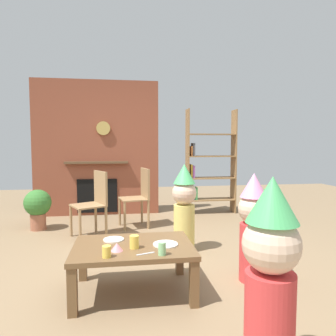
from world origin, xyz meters
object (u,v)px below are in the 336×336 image
at_px(child_by_the_chairs, 184,205).
at_px(dining_chair_middle, 139,194).
at_px(child_with_cone_hat, 271,274).
at_px(child_in_pink, 253,224).
at_px(paper_plate_rear, 114,240).
at_px(paper_plate_front, 165,244).
at_px(birthday_cake_slice, 117,247).
at_px(bookshelf, 207,166).
at_px(coffee_table, 133,252).
at_px(paper_cup_near_left, 107,252).
at_px(paper_cup_center, 134,242).
at_px(potted_plant_tall, 259,203).
at_px(paper_cup_near_right, 162,249).
at_px(potted_plant_short, 38,206).
at_px(dining_chair_left, 94,200).

bearing_deg(child_by_the_chairs, dining_chair_middle, -124.91).
relative_size(child_with_cone_hat, child_in_pink, 1.10).
bearing_deg(paper_plate_rear, dining_chair_middle, 80.18).
distance_m(paper_plate_front, birthday_cake_slice, 0.42).
xyz_separation_m(bookshelf, coffee_table, (-1.47, -2.92, -0.52)).
relative_size(paper_cup_near_left, paper_cup_center, 0.83).
bearing_deg(potted_plant_tall, bookshelf, 130.27).
bearing_deg(child_by_the_chairs, paper_cup_near_left, -1.20).
xyz_separation_m(birthday_cake_slice, child_by_the_chairs, (0.77, 1.08, 0.10)).
height_order(coffee_table, potted_plant_tall, potted_plant_tall).
distance_m(paper_cup_center, paper_plate_rear, 0.30).
bearing_deg(potted_plant_tall, child_with_cone_hat, -114.04).
relative_size(paper_cup_near_left, birthday_cake_slice, 0.89).
height_order(coffee_table, dining_chair_middle, dining_chair_middle).
relative_size(paper_cup_near_right, paper_cup_center, 0.95).
bearing_deg(bookshelf, child_in_pink, -97.23).
height_order(coffee_table, paper_cup_center, paper_cup_center).
distance_m(bookshelf, potted_plant_short, 2.94).
bearing_deg(dining_chair_left, paper_plate_rear, 73.98).
xyz_separation_m(paper_cup_near_right, paper_plate_front, (0.06, 0.23, -0.04)).
xyz_separation_m(dining_chair_left, potted_plant_tall, (2.60, 0.42, -0.19)).
distance_m(paper_plate_rear, dining_chair_left, 1.59).
xyz_separation_m(bookshelf, potted_plant_short, (-2.80, -0.74, -0.51)).
bearing_deg(dining_chair_left, potted_plant_short, -54.89).
xyz_separation_m(potted_plant_tall, potted_plant_short, (-3.46, 0.04, 0.04)).
height_order(child_in_pink, potted_plant_short, child_in_pink).
height_order(paper_plate_front, paper_plate_rear, same).
distance_m(bookshelf, child_by_the_chairs, 2.15).
height_order(paper_cup_center, child_with_cone_hat, child_with_cone_hat).
distance_m(bookshelf, paper_cup_center, 3.36).
height_order(paper_cup_near_right, paper_cup_center, paper_cup_center).
distance_m(paper_plate_front, potted_plant_tall, 2.86).
bearing_deg(coffee_table, birthday_cake_slice, -136.85).
relative_size(paper_cup_near_right, child_by_the_chairs, 0.10).
distance_m(paper_cup_near_right, paper_cup_center, 0.28).
distance_m(paper_plate_front, dining_chair_left, 1.91).
xyz_separation_m(bookshelf, child_in_pink, (-0.36, -2.85, -0.34)).
height_order(child_with_cone_hat, dining_chair_left, child_with_cone_hat).
relative_size(paper_cup_near_left, dining_chair_middle, 0.10).
relative_size(coffee_table, paper_plate_rear, 5.58).
bearing_deg(paper_plate_front, dining_chair_middle, 92.60).
height_order(bookshelf, potted_plant_short, bookshelf).
height_order(coffee_table, potted_plant_short, potted_plant_short).
xyz_separation_m(coffee_table, paper_plate_front, (0.27, -0.04, 0.07)).
bearing_deg(bookshelf, paper_plate_rear, -120.66).
relative_size(child_with_cone_hat, dining_chair_left, 1.23).
height_order(potted_plant_tall, potted_plant_short, potted_plant_short).
relative_size(birthday_cake_slice, potted_plant_tall, 0.18).
relative_size(paper_cup_center, paper_plate_rear, 0.59).
bearing_deg(child_by_the_chairs, child_with_cone_hat, 34.93).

